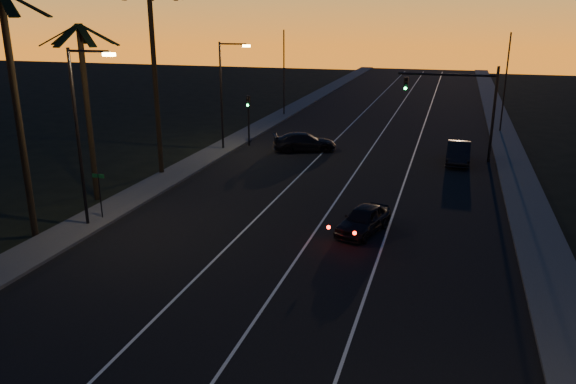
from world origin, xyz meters
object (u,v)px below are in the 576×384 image
(right_car, at_px, (458,153))
(cross_car, at_px, (304,142))
(signal_mast, at_px, (461,96))
(lead_car, at_px, (363,219))

(right_car, height_order, cross_car, right_car)
(signal_mast, bearing_deg, lead_car, -104.38)
(cross_car, bearing_deg, right_car, -2.81)
(lead_car, bearing_deg, right_car, 74.10)
(signal_mast, distance_m, right_car, 4.15)
(lead_car, height_order, right_car, right_car)
(lead_car, distance_m, right_car, 16.33)
(right_car, relative_size, cross_car, 0.86)
(lead_car, xyz_separation_m, right_car, (4.48, 15.71, 0.09))
(cross_car, bearing_deg, signal_mast, 2.59)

